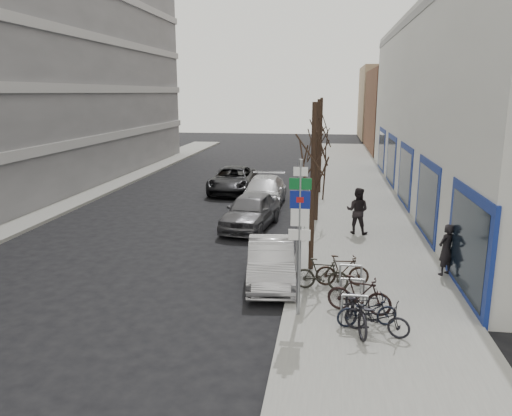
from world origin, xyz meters
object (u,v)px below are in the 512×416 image
(bike_far_curb, at_px, (377,315))
(parked_car_front, at_px, (271,262))
(pedestrian_near, at_px, (446,250))
(parked_car_back, at_px, (264,192))
(meter_back, at_px, (310,187))
(parked_car_mid, at_px, (251,211))
(meter_mid, at_px, (305,210))
(lane_car, at_px, (233,180))
(tree_mid, at_px, (318,132))
(highway_sign_pole, at_px, (300,229))
(tree_near, at_px, (314,148))
(bike_near_left, at_px, (357,305))
(bike_near_right, at_px, (359,294))
(bike_mid_curb, at_px, (367,308))
(meter_front, at_px, (296,250))
(tree_far, at_px, (321,123))
(bike_far_inner, at_px, (342,270))
(bike_rack, at_px, (352,290))
(bike_mid_inner, at_px, (321,274))
(pedestrian_far, at_px, (357,210))

(bike_far_curb, bearing_deg, parked_car_front, 60.64)
(pedestrian_near, bearing_deg, bike_far_curb, 17.81)
(parked_car_back, bearing_deg, pedestrian_near, -53.82)
(meter_back, bearing_deg, parked_car_mid, -114.10)
(meter_mid, height_order, lane_car, lane_car)
(parked_car_front, relative_size, lane_car, 0.76)
(lane_car, bearing_deg, bike_far_curb, -70.00)
(tree_mid, xyz_separation_m, parked_car_back, (-2.80, 3.18, -3.36))
(highway_sign_pole, height_order, meter_back, highway_sign_pole)
(tree_near, height_order, bike_near_left, tree_near)
(lane_car, bearing_deg, highway_sign_pole, -74.96)
(bike_near_right, height_order, parked_car_front, parked_car_front)
(highway_sign_pole, bearing_deg, bike_mid_curb, -14.38)
(tree_near, height_order, bike_mid_curb, tree_near)
(bike_near_left, xyz_separation_m, pedestrian_near, (2.95, 4.14, 0.23))
(bike_mid_curb, bearing_deg, bike_near_right, -3.20)
(meter_front, distance_m, meter_back, 11.00)
(tree_far, height_order, parked_car_mid, tree_far)
(bike_near_left, height_order, pedestrian_near, pedestrian_near)
(meter_front, distance_m, bike_far_inner, 1.70)
(parked_car_front, bearing_deg, bike_mid_curb, -54.37)
(bike_rack, height_order, parked_car_mid, parked_car_mid)
(bike_near_left, relative_size, pedestrian_near, 1.18)
(tree_mid, height_order, tree_far, same)
(pedestrian_near, bearing_deg, bike_mid_inner, -17.22)
(parked_car_front, bearing_deg, pedestrian_far, 55.24)
(tree_near, height_order, meter_mid, tree_near)
(pedestrian_far, bearing_deg, meter_mid, 2.83)
(tree_mid, bearing_deg, parked_car_mid, -155.89)
(bike_near_left, bearing_deg, pedestrian_near, 42.66)
(parked_car_back, xyz_separation_m, lane_car, (-2.29, 3.39, -0.00))
(meter_mid, bearing_deg, bike_rack, -78.20)
(tree_near, xyz_separation_m, meter_mid, (-0.45, 5.00, -3.19))
(parked_car_front, bearing_deg, highway_sign_pole, -75.26)
(tree_mid, relative_size, bike_far_inner, 3.43)
(bike_rack, height_order, bike_near_left, bike_near_left)
(bike_mid_inner, bearing_deg, parked_car_back, 19.62)
(bike_mid_inner, bearing_deg, bike_far_curb, -147.92)
(bike_near_left, relative_size, bike_mid_curb, 1.28)
(bike_mid_inner, xyz_separation_m, bike_far_inner, (0.61, 0.39, 0.00))
(bike_rack, relative_size, lane_car, 0.43)
(meter_back, bearing_deg, pedestrian_far, -70.28)
(bike_far_curb, bearing_deg, meter_back, 27.69)
(bike_mid_curb, distance_m, pedestrian_far, 8.46)
(highway_sign_pole, relative_size, tree_near, 0.76)
(highway_sign_pole, xyz_separation_m, pedestrian_near, (4.40, 3.57, -1.48))
(highway_sign_pole, height_order, tree_far, tree_far)
(bike_near_left, relative_size, bike_far_inner, 1.22)
(meter_front, xyz_separation_m, pedestrian_far, (2.15, 5.00, 0.19))
(tree_near, distance_m, bike_far_curb, 5.80)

